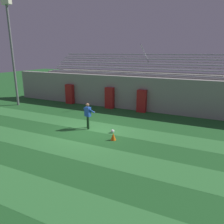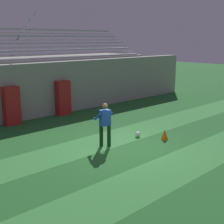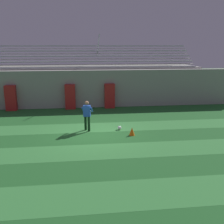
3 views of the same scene
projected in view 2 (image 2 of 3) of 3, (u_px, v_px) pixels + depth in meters
name	position (u px, v px, depth m)	size (l,w,h in m)	color
ground_plane	(123.00, 148.00, 11.66)	(80.00, 80.00, 0.00)	#236028
turf_stripe_mid	(177.00, 167.00, 9.94)	(28.00, 1.78, 0.01)	#38843D
turf_stripe_far	(103.00, 141.00, 12.46)	(28.00, 1.78, 0.01)	#38843D
back_wall	(33.00, 91.00, 15.93)	(24.00, 0.60, 2.80)	#999691
padding_pillar_gate_left	(11.00, 106.00, 14.68)	(0.75, 0.44, 1.82)	#B21E1E
padding_pillar_gate_right	(63.00, 98.00, 16.63)	(0.75, 0.44, 1.82)	#B21E1E
bleacher_stand	(12.00, 84.00, 17.57)	(18.00, 4.05, 5.43)	#999691
goalkeeper	(105.00, 122.00, 11.64)	(0.65, 0.64, 1.67)	#143319
soccer_ball	(138.00, 134.00, 12.97)	(0.22, 0.22, 0.22)	white
traffic_cone	(165.00, 135.00, 12.59)	(0.30, 0.30, 0.42)	orange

